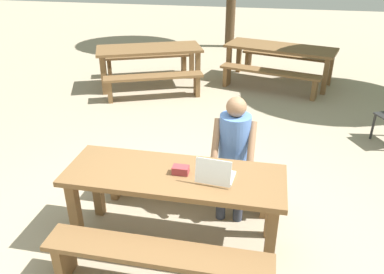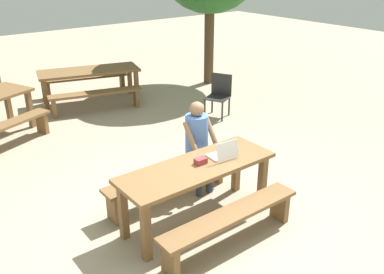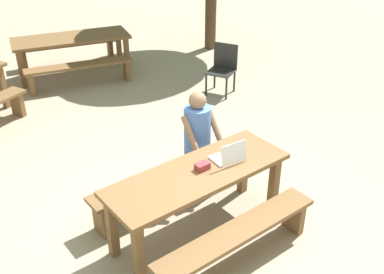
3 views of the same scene
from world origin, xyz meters
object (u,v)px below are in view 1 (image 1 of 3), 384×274
(picnic_table_front, at_px, (174,185))
(laptop, at_px, (215,174))
(small_pouch, at_px, (181,170))
(picnic_table_rear, at_px, (280,51))
(person_seated, at_px, (234,149))
(picnic_table_mid, at_px, (149,53))

(picnic_table_front, height_order, laptop, laptop)
(laptop, bearing_deg, small_pouch, -3.38)
(picnic_table_front, bearing_deg, laptop, -6.06)
(small_pouch, xyz_separation_m, picnic_table_rear, (0.90, 5.03, -0.17))
(person_seated, distance_m, picnic_table_mid, 4.25)
(picnic_table_front, xyz_separation_m, picnic_table_mid, (-1.56, 4.31, 0.02))
(person_seated, bearing_deg, picnic_table_mid, 118.61)
(picnic_table_mid, bearing_deg, picnic_table_rear, -6.33)
(laptop, bearing_deg, person_seated, -93.65)
(person_seated, bearing_deg, laptop, -99.13)
(small_pouch, bearing_deg, picnic_table_front, -170.95)
(picnic_table_front, relative_size, person_seated, 1.52)
(small_pouch, height_order, picnic_table_rear, small_pouch)
(person_seated, relative_size, picnic_table_mid, 0.60)
(picnic_table_mid, bearing_deg, person_seated, -83.81)
(picnic_table_front, distance_m, picnic_table_rear, 5.13)
(laptop, bearing_deg, picnic_table_front, -0.58)
(picnic_table_front, distance_m, small_pouch, 0.17)
(person_seated, height_order, picnic_table_rear, person_seated)
(picnic_table_front, height_order, small_pouch, small_pouch)
(picnic_table_front, height_order, picnic_table_rear, picnic_table_front)
(picnic_table_front, relative_size, small_pouch, 13.63)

